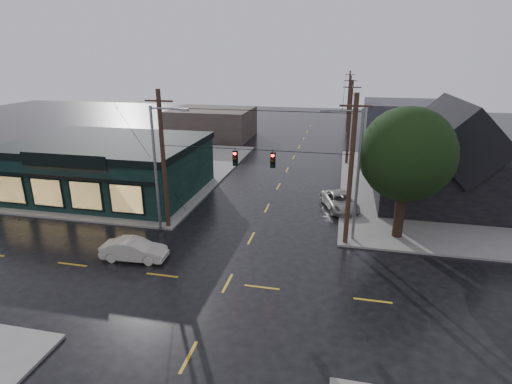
% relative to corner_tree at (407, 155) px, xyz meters
% --- Properties ---
extents(ground_plane, '(160.00, 160.00, 0.00)m').
position_rel_corner_tree_xyz_m(ground_plane, '(-10.08, -8.30, -6.05)').
color(ground_plane, black).
extents(sidewalk_nw, '(28.00, 28.00, 0.15)m').
position_rel_corner_tree_xyz_m(sidewalk_nw, '(-30.08, 11.70, -5.98)').
color(sidewalk_nw, slate).
rests_on(sidewalk_nw, ground).
extents(sidewalk_ne, '(28.00, 28.00, 0.15)m').
position_rel_corner_tree_xyz_m(sidewalk_ne, '(9.92, 11.70, -5.98)').
color(sidewalk_ne, slate).
rests_on(sidewalk_ne, ground).
extents(pizza_shop, '(16.30, 12.34, 4.90)m').
position_rel_corner_tree_xyz_m(pizza_shop, '(-25.08, 4.64, -3.50)').
color(pizza_shop, black).
rests_on(pizza_shop, ground).
extents(ne_building, '(12.60, 11.60, 8.75)m').
position_rel_corner_tree_xyz_m(ne_building, '(4.92, 8.70, -1.58)').
color(ne_building, black).
rests_on(ne_building, ground).
extents(corner_tree, '(6.32, 6.32, 9.09)m').
position_rel_corner_tree_xyz_m(corner_tree, '(0.00, 0.00, 0.00)').
color(corner_tree, black).
rests_on(corner_tree, ground).
extents(utility_pole_nw, '(2.00, 0.32, 10.15)m').
position_rel_corner_tree_xyz_m(utility_pole_nw, '(-16.58, -1.80, -6.05)').
color(utility_pole_nw, black).
rests_on(utility_pole_nw, ground).
extents(utility_pole_ne, '(2.00, 0.32, 10.15)m').
position_rel_corner_tree_xyz_m(utility_pole_ne, '(-3.58, -1.80, -6.05)').
color(utility_pole_ne, black).
rests_on(utility_pole_ne, ground).
extents(utility_pole_far_a, '(2.00, 0.32, 9.65)m').
position_rel_corner_tree_xyz_m(utility_pole_far_a, '(-3.58, 19.70, -6.05)').
color(utility_pole_far_a, black).
rests_on(utility_pole_far_a, ground).
extents(utility_pole_far_b, '(2.00, 0.32, 9.15)m').
position_rel_corner_tree_xyz_m(utility_pole_far_b, '(-3.58, 39.70, -6.05)').
color(utility_pole_far_b, black).
rests_on(utility_pole_far_b, ground).
extents(utility_pole_far_c, '(2.00, 0.32, 9.15)m').
position_rel_corner_tree_xyz_m(utility_pole_far_c, '(-3.58, 59.70, -6.05)').
color(utility_pole_far_c, black).
rests_on(utility_pole_far_c, ground).
extents(span_signal_assembly, '(13.00, 0.48, 1.23)m').
position_rel_corner_tree_xyz_m(span_signal_assembly, '(-9.98, -1.80, -0.35)').
color(span_signal_assembly, black).
rests_on(span_signal_assembly, ground).
extents(streetlight_nw, '(5.40, 0.30, 9.15)m').
position_rel_corner_tree_xyz_m(streetlight_nw, '(-16.88, -2.50, -6.05)').
color(streetlight_nw, gray).
rests_on(streetlight_nw, ground).
extents(streetlight_ne, '(5.40, 0.30, 9.15)m').
position_rel_corner_tree_xyz_m(streetlight_ne, '(-3.08, -1.10, -6.05)').
color(streetlight_ne, gray).
rests_on(streetlight_ne, ground).
extents(bg_building_west, '(12.00, 10.00, 4.40)m').
position_rel_corner_tree_xyz_m(bg_building_west, '(-24.08, 31.70, -3.85)').
color(bg_building_west, '#393029').
rests_on(bg_building_west, ground).
extents(bg_building_east, '(14.00, 12.00, 5.60)m').
position_rel_corner_tree_xyz_m(bg_building_east, '(5.92, 36.70, -3.25)').
color(bg_building_east, '#28272C').
rests_on(bg_building_east, ground).
extents(sedan_cream, '(4.22, 1.72, 1.36)m').
position_rel_corner_tree_xyz_m(sedan_cream, '(-16.59, -6.87, -5.37)').
color(sedan_cream, '#B5B29F').
rests_on(sedan_cream, ground).
extents(suv_silver, '(3.69, 5.33, 1.35)m').
position_rel_corner_tree_xyz_m(suv_silver, '(-4.08, 4.83, -5.38)').
color(suv_silver, gray).
rests_on(suv_silver, ground).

